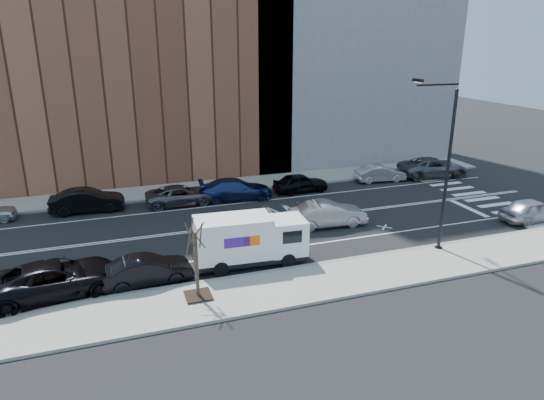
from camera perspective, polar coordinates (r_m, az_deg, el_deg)
ground at (r=32.16m, az=0.84°, el=-2.44°), size 120.00×120.00×0.00m
sidewalk_near at (r=24.76m, az=7.85°, el=-9.15°), size 44.00×3.60×0.15m
sidewalk_far at (r=40.08m, az=-3.44°, el=1.92°), size 44.00×3.60×0.15m
curb_near at (r=26.19m, az=6.08°, el=-7.43°), size 44.00×0.25×0.17m
curb_far at (r=38.42m, az=-2.71°, el=1.21°), size 44.00×0.25×0.17m
crosswalk at (r=40.22m, az=22.81°, el=0.41°), size 3.00×14.00×0.01m
road_markings at (r=32.16m, az=0.84°, el=-2.43°), size 40.00×8.60×0.01m
bldg_brick at (r=43.90m, az=-16.88°, el=17.11°), size 26.00×10.00×22.00m
bldg_concrete at (r=49.18m, az=8.37°, el=20.07°), size 20.00×10.00×26.00m
streetlight at (r=28.16m, az=19.43°, el=4.27°), size 0.44×4.02×9.34m
street_tree at (r=22.47m, az=-8.82°, el=-8.28°), size 1.20×1.20×3.75m
fedex_van at (r=25.62m, az=-2.68°, el=-4.64°), size 6.09×2.42×2.73m
far_parked_b at (r=35.90m, az=-20.92°, el=-0.07°), size 4.99×1.89×1.63m
far_parked_c at (r=35.72m, az=-10.68°, el=0.57°), size 5.04×2.38×1.39m
far_parked_d at (r=36.27m, az=-4.32°, el=1.28°), size 5.62×2.74×1.58m
far_parked_e at (r=38.03m, az=3.37°, el=2.04°), size 4.36×1.85×1.47m
far_parked_f at (r=41.80m, az=12.60°, el=3.07°), size 4.35×1.89×1.39m
far_parked_g at (r=44.52m, az=18.44°, el=3.68°), size 6.32×3.57×1.67m
driving_sedan at (r=31.20m, az=6.60°, el=-1.64°), size 5.03×2.03×1.63m
near_parked_rear_a at (r=24.68m, az=-14.46°, el=-8.03°), size 4.44×1.81×1.43m
near_parked_rear_b at (r=24.99m, az=-24.00°, el=-8.46°), size 6.33×3.53×1.67m
near_parked_front at (r=36.20m, az=28.27°, el=-1.03°), size 4.48×1.88×1.52m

